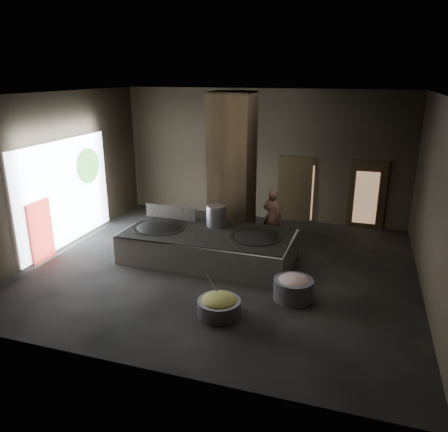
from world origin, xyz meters
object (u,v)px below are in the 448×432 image
(cook, at_px, (272,216))
(veg_basin, at_px, (219,307))
(wok_right, at_px, (256,239))
(wok_left, at_px, (159,230))
(meat_basin, at_px, (293,289))
(hearth_platform, at_px, (208,246))
(stock_pot, at_px, (216,216))

(cook, height_order, veg_basin, cook)
(wok_right, height_order, cook, cook)
(wok_left, relative_size, meat_basin, 1.61)
(hearth_platform, height_order, wok_left, wok_left)
(wok_right, height_order, veg_basin, wok_right)
(wok_right, xyz_separation_m, meat_basin, (1.27, -1.56, -0.50))
(cook, distance_m, meat_basin, 3.80)
(hearth_platform, xyz_separation_m, meat_basin, (2.62, -1.51, -0.15))
(meat_basin, bearing_deg, wok_right, 129.22)
(stock_pot, bearing_deg, cook, 48.46)
(hearth_platform, bearing_deg, veg_basin, -64.12)
(wok_left, height_order, meat_basin, wok_left)
(cook, bearing_deg, hearth_platform, 62.45)
(meat_basin, bearing_deg, stock_pot, 141.33)
(wok_left, height_order, wok_right, wok_left)
(hearth_platform, distance_m, stock_pot, 0.91)
(wok_left, bearing_deg, cook, 36.50)
(cook, distance_m, veg_basin, 4.75)
(wok_right, bearing_deg, meat_basin, -50.78)
(veg_basin, bearing_deg, hearth_platform, 114.33)
(hearth_platform, relative_size, veg_basin, 4.95)
(cook, bearing_deg, wok_right, 95.97)
(cook, bearing_deg, meat_basin, 115.90)
(wok_right, height_order, meat_basin, wok_right)
(wok_left, relative_size, veg_basin, 1.56)
(hearth_platform, distance_m, meat_basin, 3.03)
(cook, bearing_deg, stock_pot, 54.75)
(hearth_platform, bearing_deg, wok_right, 3.66)
(cook, bearing_deg, wok_left, 42.79)
(hearth_platform, bearing_deg, cook, 57.69)
(wok_left, bearing_deg, meat_basin, -19.69)
(hearth_platform, height_order, veg_basin, hearth_platform)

